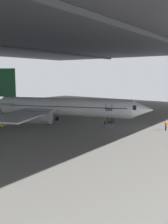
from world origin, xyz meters
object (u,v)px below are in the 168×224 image
airplane_main (62,107)px  boarding_stairs (110,123)px  crew_worker_near_nose (166,125)px  traffic_cone_orange (151,123)px  crew_worker_by_stairs (105,120)px

airplane_main → boarding_stairs: size_ratio=7.61×
airplane_main → boarding_stairs: bearing=-71.4°
crew_worker_near_nose → traffic_cone_orange: (4.14, 4.56, -0.67)m
crew_worker_by_stairs → traffic_cone_orange: size_ratio=2.79×
boarding_stairs → traffic_cone_orange: size_ratio=7.82×
airplane_main → traffic_cone_orange: (10.05, -15.67, -3.19)m
crew_worker_near_nose → traffic_cone_orange: size_ratio=2.81×
boarding_stairs → airplane_main: bearing=108.6°
crew_worker_near_nose → airplane_main: bearing=106.3°
airplane_main → crew_worker_by_stairs: airplane_main is taller
crew_worker_by_stairs → traffic_cone_orange: bearing=-52.2°
airplane_main → traffic_cone_orange: 18.89m
crew_worker_near_nose → crew_worker_by_stairs: size_ratio=1.01×
boarding_stairs → traffic_cone_orange: 8.96m
traffic_cone_orange → crew_worker_near_nose: bearing=-132.2°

